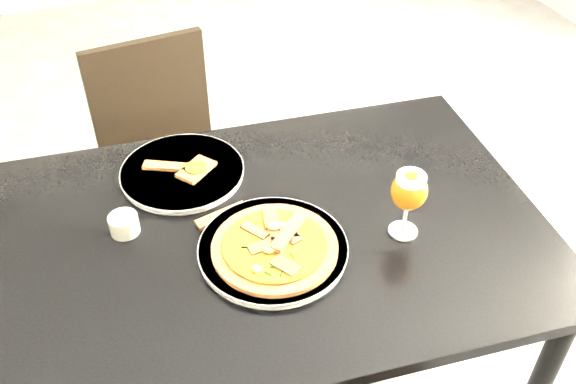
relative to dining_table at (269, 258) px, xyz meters
name	(u,v)px	position (x,y,z in m)	size (l,w,h in m)	color
dining_table	(269,258)	(0.00, 0.00, 0.00)	(1.26, 0.90, 0.75)	black
chair_far	(168,164)	(-0.11, 0.68, -0.20)	(0.42, 0.42, 0.84)	black
plate_main	(273,249)	(-0.01, -0.07, 0.10)	(0.31, 0.31, 0.02)	white
pizza	(275,246)	(-0.01, -0.08, 0.12)	(0.26, 0.26, 0.03)	#A35427
plate_second	(182,172)	(-0.13, 0.25, 0.10)	(0.29, 0.29, 0.02)	white
crust_scraps	(186,168)	(-0.12, 0.24, 0.11)	(0.17, 0.12, 0.01)	#A35427
loose_crust	(222,215)	(-0.08, 0.07, 0.09)	(0.12, 0.03, 0.01)	#A35427
sauce_cup	(124,224)	(-0.29, 0.10, 0.11)	(0.06, 0.06, 0.04)	beige
beer_glass	(409,191)	(0.27, -0.11, 0.20)	(0.08, 0.08, 0.16)	silver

